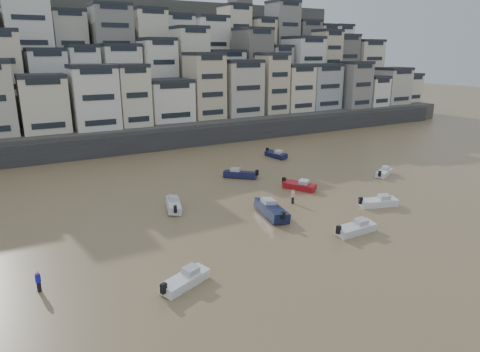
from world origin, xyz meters
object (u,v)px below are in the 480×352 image
boat_h (240,173)px  boat_c (271,208)px  boat_d (384,171)px  boat_e (299,185)px  boat_i (276,154)px  boat_b (379,201)px  boat_j (185,278)px  boat_f (174,204)px  person_pink (293,197)px  person_blue (38,281)px  boat_a (356,227)px

boat_h → boat_c: bearing=116.2°
boat_d → boat_h: bearing=127.8°
boat_e → boat_i: size_ratio=0.99×
boat_b → boat_c: 13.38m
boat_i → boat_h: bearing=-63.8°
boat_b → boat_j: bearing=-151.0°
boat_f → person_pink: 14.35m
person_blue → person_pink: (28.87, 6.49, 0.00)m
boat_b → person_blue: bearing=-161.4°
boat_e → boat_h: (-4.16, 8.73, 0.06)m
boat_b → boat_h: size_ratio=0.94×
boat_j → boat_b: bearing=-11.6°
boat_h → person_pink: 12.79m
boat_b → person_pink: bearing=162.6°
boat_j → person_blue: (-10.11, 4.80, 0.21)m
boat_a → boat_j: bearing=-178.2°
boat_f → boat_h: bearing=-44.1°
boat_h → boat_d: bearing=-163.7°
boat_d → boat_h: boat_h is taller
boat_b → person_pink: person_pink is taller
boat_d → boat_i: boat_i is taller
boat_f → person_pink: person_pink is taller
boat_b → boat_a: boat_b is taller
boat_f → person_pink: size_ratio=2.87×
boat_j → boat_h: boat_h is taller
boat_c → boat_h: (4.41, 14.86, -0.17)m
boat_e → boat_a: 14.94m
boat_b → boat_h: 20.45m
boat_e → boat_h: 9.67m
boat_f → boat_i: bearing=-42.3°
boat_c → boat_b: bearing=-95.7°
boat_j → person_pink: size_ratio=2.76×
boat_b → boat_j: (-27.09, -5.45, -0.02)m
boat_j → person_pink: (18.75, 11.29, 0.21)m
boat_e → boat_f: boat_f is taller
boat_e → person_blue: 34.59m
boat_a → boat_c: bearing=118.7°
boat_b → boat_e: size_ratio=1.02×
boat_e → boat_i: (7.33, 16.36, 0.01)m
boat_d → person_pink: bearing=163.8°
person_blue → person_pink: 29.59m
boat_a → boat_h: bearing=89.9°
boat_d → boat_i: 18.89m
boat_a → person_blue: bearing=171.4°
boat_b → boat_h: (-8.42, 18.63, 0.05)m
boat_c → person_blue: (-24.37, -4.42, -0.03)m
person_pink → boat_e: bearing=44.9°
boat_d → boat_j: (-37.93, -14.50, 0.04)m
boat_a → boat_h: size_ratio=0.93×
boat_b → boat_c: bearing=-178.8°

